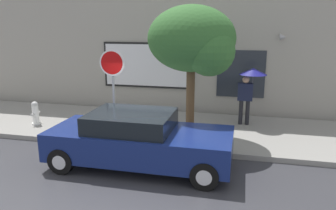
{
  "coord_description": "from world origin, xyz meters",
  "views": [
    {
      "loc": [
        2.57,
        -7.4,
        3.54
      ],
      "look_at": [
        0.4,
        1.8,
        1.2
      ],
      "focal_mm": 34.92,
      "sensor_mm": 36.0,
      "label": 1
    }
  ],
  "objects_px": {
    "fire_hydrant": "(35,113)",
    "pedestrian_with_umbrella": "(250,81)",
    "street_tree": "(195,42)",
    "stop_sign": "(113,77)",
    "parked_car": "(139,140)"
  },
  "relations": [
    {
      "from": "street_tree",
      "to": "stop_sign",
      "type": "distance_m",
      "value": 2.6
    },
    {
      "from": "stop_sign",
      "to": "fire_hydrant",
      "type": "bearing_deg",
      "value": 166.58
    },
    {
      "from": "pedestrian_with_umbrella",
      "to": "street_tree",
      "type": "relative_size",
      "value": 0.5
    },
    {
      "from": "street_tree",
      "to": "stop_sign",
      "type": "height_order",
      "value": "street_tree"
    },
    {
      "from": "pedestrian_with_umbrella",
      "to": "stop_sign",
      "type": "distance_m",
      "value": 4.63
    },
    {
      "from": "street_tree",
      "to": "fire_hydrant",
      "type": "bearing_deg",
      "value": 179.92
    },
    {
      "from": "street_tree",
      "to": "pedestrian_with_umbrella",
      "type": "bearing_deg",
      "value": 45.19
    },
    {
      "from": "pedestrian_with_umbrella",
      "to": "parked_car",
      "type": "bearing_deg",
      "value": -125.57
    },
    {
      "from": "fire_hydrant",
      "to": "pedestrian_with_umbrella",
      "type": "height_order",
      "value": "pedestrian_with_umbrella"
    },
    {
      "from": "parked_car",
      "to": "street_tree",
      "type": "bearing_deg",
      "value": 63.52
    },
    {
      "from": "fire_hydrant",
      "to": "stop_sign",
      "type": "distance_m",
      "value": 3.67
    },
    {
      "from": "fire_hydrant",
      "to": "street_tree",
      "type": "relative_size",
      "value": 0.21
    },
    {
      "from": "pedestrian_with_umbrella",
      "to": "stop_sign",
      "type": "xyz_separation_m",
      "value": [
        -3.93,
        -2.43,
        0.37
      ]
    },
    {
      "from": "fire_hydrant",
      "to": "stop_sign",
      "type": "relative_size",
      "value": 0.3
    },
    {
      "from": "parked_car",
      "to": "pedestrian_with_umbrella",
      "type": "xyz_separation_m",
      "value": [
        2.71,
        3.79,
        0.98
      ]
    }
  ]
}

